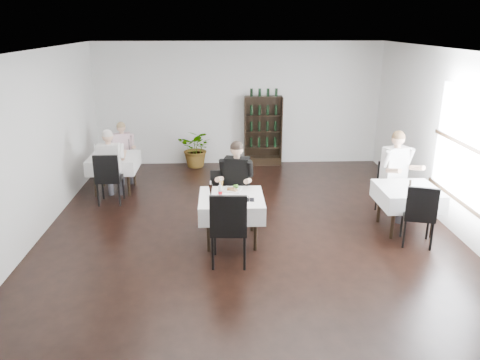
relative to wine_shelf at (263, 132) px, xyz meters
name	(u,v)px	position (x,y,z in m)	size (l,w,h in m)	color
room_shell	(250,152)	(-0.60, -4.31, 0.65)	(9.00, 9.00, 9.00)	black
window_right	(469,150)	(2.88, -4.31, 0.65)	(0.06, 2.30, 1.85)	white
wine_shelf	(263,132)	(0.00, 0.00, 0.00)	(0.90, 0.28, 1.75)	black
main_table	(231,205)	(-0.90, -4.31, -0.23)	(1.03, 1.03, 0.77)	black
left_table	(114,163)	(-3.30, -1.81, -0.23)	(0.98, 0.98, 0.77)	black
right_table	(407,196)	(2.10, -4.01, -0.23)	(0.98, 0.98, 0.77)	black
potted_tree	(197,148)	(-1.65, -0.11, -0.38)	(0.85, 0.74, 0.94)	#20581E
main_chair_far	(223,195)	(-1.02, -3.67, -0.29)	(0.46, 0.47, 0.98)	black
main_chair_near	(229,224)	(-0.96, -5.15, -0.19)	(0.56, 0.56, 1.16)	black
left_chair_far	(119,157)	(-3.33, -1.15, -0.30)	(0.56, 0.56, 0.96)	black
left_chair_near	(108,176)	(-3.25, -2.58, -0.26)	(0.48, 0.48, 1.04)	black
right_chair_far	(389,185)	(2.06, -3.26, -0.29)	(0.52, 0.52, 0.97)	black
right_chair_near	(420,212)	(2.06, -4.64, -0.26)	(0.58, 0.59, 1.04)	black
diner_main	(236,178)	(-0.81, -3.74, 0.04)	(0.63, 0.67, 1.52)	#3B3B42
diner_left_far	(123,147)	(-3.23, -1.15, -0.07)	(0.56, 0.60, 1.34)	#3B3B42
diner_left_near	(110,159)	(-3.24, -2.34, 0.00)	(0.56, 0.56, 1.47)	#3B3B42
diner_right_far	(398,168)	(2.13, -3.40, 0.08)	(0.68, 0.73, 1.60)	#3B3B42
plate_far	(233,189)	(-0.86, -4.02, -0.06)	(0.35, 0.35, 0.09)	white
plate_near	(232,201)	(-0.90, -4.56, -0.06)	(0.36, 0.36, 0.09)	white
pilsner_dark	(211,191)	(-1.23, -4.37, 0.04)	(0.07, 0.07, 0.29)	black
pilsner_lager	(221,188)	(-1.06, -4.26, 0.05)	(0.07, 0.07, 0.30)	#C38832
coke_bottle	(220,192)	(-1.08, -4.34, 0.02)	(0.06, 0.06, 0.25)	silver
napkin_cutlery	(248,200)	(-0.65, -4.47, -0.07)	(0.21, 0.23, 0.02)	black
pepper_mill	(410,183)	(2.16, -3.92, -0.03)	(0.04, 0.04, 0.10)	black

